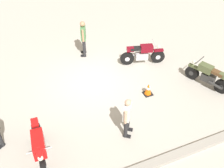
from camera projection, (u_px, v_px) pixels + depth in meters
ground_plane at (94, 81)px, 11.20m from camera, size 40.00×40.00×0.00m
curb_edge at (144, 167)px, 7.90m from camera, size 14.00×0.30×0.15m
motorcycle_red_sportbike at (39, 146)px, 7.89m from camera, size 0.70×1.96×1.14m
motorcycle_maroon_cruiser at (143, 54)px, 11.90m from camera, size 2.04×0.89×1.09m
motorcycle_olive_vintage at (208, 76)px, 10.70m from camera, size 1.00×1.84×1.07m
person_in_green_shirt at (83, 36)px, 12.14m from camera, size 0.44×0.67×1.78m
person_in_white_shirt at (127, 116)px, 8.45m from camera, size 0.50×0.55×1.58m
traffic_cone at (148, 89)px, 10.41m from camera, size 0.36×0.36×0.53m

